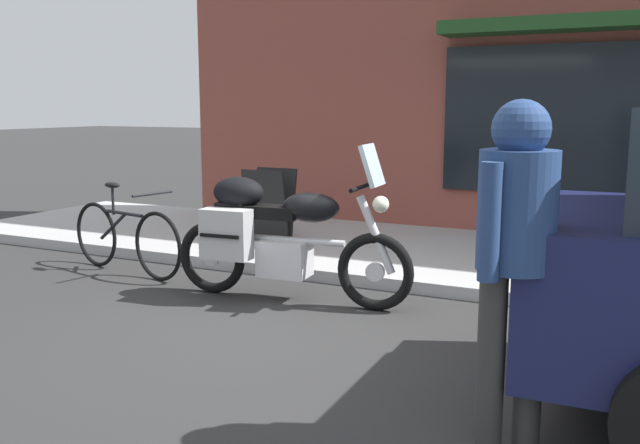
# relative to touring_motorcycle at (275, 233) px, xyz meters

# --- Properties ---
(ground_plane) EXTENTS (80.00, 80.00, 0.00)m
(ground_plane) POSITION_rel_touring_motorcycle_xyz_m (0.62, -0.66, -0.61)
(ground_plane) COLOR #2A2A2A
(touring_motorcycle) EXTENTS (2.25, 0.78, 1.41)m
(touring_motorcycle) POSITION_rel_touring_motorcycle_xyz_m (0.00, 0.00, 0.00)
(touring_motorcycle) COLOR black
(touring_motorcycle) RESTS_ON ground_plane
(parked_bicycle) EXTENTS (1.70, 0.54, 0.94)m
(parked_bicycle) POSITION_rel_touring_motorcycle_xyz_m (-1.91, 0.22, -0.23)
(parked_bicycle) COLOR black
(parked_bicycle) RESTS_ON ground_plane
(pedestrian_walking) EXTENTS (0.49, 0.53, 1.76)m
(pedestrian_walking) POSITION_rel_touring_motorcycle_xyz_m (2.39, -1.84, 0.50)
(pedestrian_walking) COLOR #333333
(pedestrian_walking) RESTS_ON ground_plane
(sandwich_board_sign) EXTENTS (0.55, 0.40, 0.85)m
(sandwich_board_sign) POSITION_rel_touring_motorcycle_xyz_m (-1.17, 1.92, -0.06)
(sandwich_board_sign) COLOR black
(sandwich_board_sign) RESTS_ON sidewalk_curb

